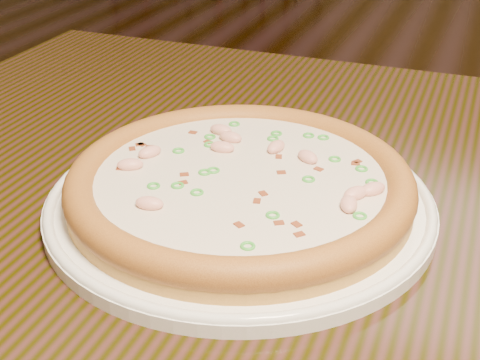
% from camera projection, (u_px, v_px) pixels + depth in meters
% --- Properties ---
extents(ground, '(9.00, 9.00, 0.00)m').
position_uv_depth(ground, '(413.00, 314.00, 1.63)').
color(ground, black).
extents(hero_table, '(1.20, 0.80, 0.75)m').
position_uv_depth(hero_table, '(370.00, 292.00, 0.66)').
color(hero_table, black).
rests_on(hero_table, ground).
extents(plate, '(0.35, 0.35, 0.02)m').
position_uv_depth(plate, '(240.00, 200.00, 0.61)').
color(plate, white).
rests_on(plate, hero_table).
extents(pizza, '(0.31, 0.31, 0.03)m').
position_uv_depth(pizza, '(240.00, 183.00, 0.60)').
color(pizza, '#BE903C').
rests_on(pizza, plate).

